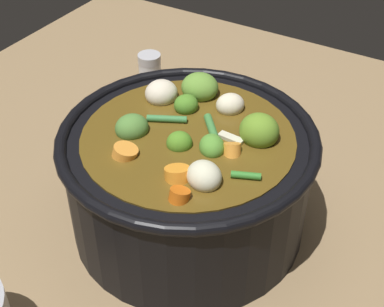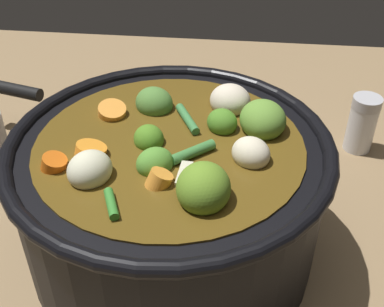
# 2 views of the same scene
# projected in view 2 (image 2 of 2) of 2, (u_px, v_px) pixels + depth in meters

# --- Properties ---
(ground_plane) EXTENTS (1.10, 1.10, 0.00)m
(ground_plane) POSITION_uv_depth(u_px,v_px,m) (173.00, 248.00, 0.53)
(ground_plane) COLOR #8C704C
(cooking_pot) EXTENTS (0.30, 0.30, 0.17)m
(cooking_pot) POSITION_uv_depth(u_px,v_px,m) (171.00, 195.00, 0.48)
(cooking_pot) COLOR black
(cooking_pot) RESTS_ON ground_plane
(salt_shaker) EXTENTS (0.04, 0.04, 0.08)m
(salt_shaker) POSITION_uv_depth(u_px,v_px,m) (362.00, 124.00, 0.65)
(salt_shaker) COLOR silver
(salt_shaker) RESTS_ON ground_plane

